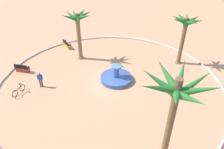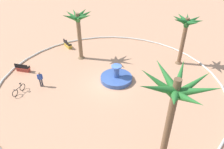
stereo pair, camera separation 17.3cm
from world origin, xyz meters
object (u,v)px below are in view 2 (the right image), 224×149
at_px(fountain, 116,78).
at_px(bench_west, 23,69).
at_px(palm_tree_mid_plaza, 174,97).
at_px(bench_east, 68,45).
at_px(palm_tree_near_fountain, 78,24).
at_px(person_cyclist_helmet, 40,79).
at_px(palm_tree_by_curb, 186,28).
at_px(bicycle_red_frame, 19,90).

xyz_separation_m(fountain, bench_west, (2.87, -10.19, 0.07)).
height_order(palm_tree_mid_plaza, bench_east, palm_tree_mid_plaza).
bearing_deg(palm_tree_mid_plaza, palm_tree_near_fountain, -126.88).
height_order(bench_east, person_cyclist_helmet, person_cyclist_helmet).
relative_size(palm_tree_mid_plaza, bench_east, 4.19).
relative_size(bench_west, person_cyclist_helmet, 0.99).
height_order(palm_tree_near_fountain, palm_tree_by_curb, palm_tree_near_fountain).
xyz_separation_m(bench_east, bench_west, (7.10, -1.09, 0.00)).
height_order(palm_tree_by_curb, bicycle_red_frame, palm_tree_by_curb).
bearing_deg(bench_east, fountain, 65.08).
xyz_separation_m(palm_tree_by_curb, bench_west, (9.23, -15.51, -4.07)).
bearing_deg(fountain, person_cyclist_helmet, -56.93).
bearing_deg(palm_tree_near_fountain, fountain, 67.11).
xyz_separation_m(palm_tree_near_fountain, palm_tree_mid_plaza, (9.39, 12.52, 0.89)).
bearing_deg(palm_tree_mid_plaza, bicycle_red_frame, -93.76).
distance_m(palm_tree_near_fountain, bicycle_red_frame, 9.55).
xyz_separation_m(palm_tree_near_fountain, bench_west, (5.35, -4.32, -4.11)).
bearing_deg(fountain, bench_west, -74.27).
distance_m(palm_tree_by_curb, bench_east, 15.14).
xyz_separation_m(fountain, bench_east, (-4.23, -9.11, 0.07)).
relative_size(palm_tree_near_fountain, palm_tree_mid_plaza, 0.86).
distance_m(palm_tree_near_fountain, bench_west, 8.01).
height_order(bench_east, bench_west, same).
xyz_separation_m(palm_tree_near_fountain, palm_tree_by_curb, (-3.88, 11.19, -0.04)).
xyz_separation_m(fountain, palm_tree_mid_plaza, (6.92, 6.65, 5.06)).
relative_size(palm_tree_by_curb, bench_west, 3.48).
relative_size(fountain, bicycle_red_frame, 1.93).
bearing_deg(palm_tree_near_fountain, person_cyclist_helmet, -4.84).
distance_m(bench_west, bicycle_red_frame, 3.99).
xyz_separation_m(bench_east, bicycle_red_frame, (10.20, 1.43, 0.04)).
relative_size(bench_east, bicycle_red_frame, 0.95).
xyz_separation_m(bench_east, person_cyclist_helmet, (8.42, 2.67, 0.60)).
distance_m(bench_east, bench_west, 7.18).
bearing_deg(palm_tree_by_curb, bicycle_red_frame, -46.52).
height_order(palm_tree_mid_plaza, person_cyclist_helmet, palm_tree_mid_plaza).
height_order(palm_tree_mid_plaza, bench_west, palm_tree_mid_plaza).
bearing_deg(bench_east, palm_tree_mid_plaza, 54.72).
bearing_deg(palm_tree_by_curb, person_cyclist_helmet, -48.10).
xyz_separation_m(palm_tree_by_curb, palm_tree_mid_plaza, (13.27, 1.33, 0.92)).
bearing_deg(palm_tree_by_curb, fountain, -39.93).
height_order(fountain, palm_tree_by_curb, palm_tree_by_curb).
bearing_deg(palm_tree_mid_plaza, fountain, -136.12).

